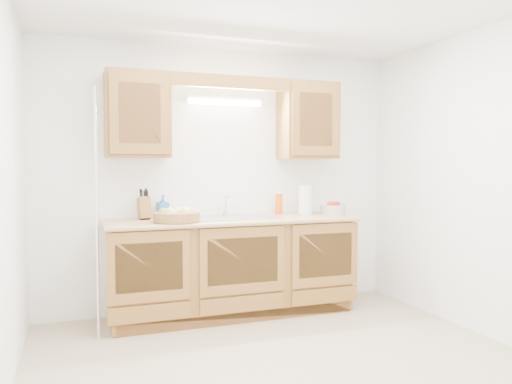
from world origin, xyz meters
name	(u,v)px	position (x,y,z in m)	size (l,w,h in m)	color
room	(284,185)	(0.00, 0.00, 1.25)	(3.52, 3.50, 2.50)	tan
base_cabinets	(232,267)	(0.00, 1.20, 0.44)	(2.20, 0.60, 0.86)	olive
countertop	(233,220)	(0.00, 1.19, 0.88)	(2.30, 0.63, 0.04)	tan
upper_cabinet_left	(137,115)	(-0.83, 1.33, 1.83)	(0.55, 0.33, 0.75)	olive
upper_cabinet_right	(308,121)	(0.83, 1.33, 1.83)	(0.55, 0.33, 0.75)	olive
valance	(232,82)	(0.00, 1.19, 2.14)	(2.20, 0.05, 0.12)	olive
fluorescent_fixture	(225,101)	(0.00, 1.42, 2.00)	(0.76, 0.08, 0.08)	white
sink	(232,226)	(0.00, 1.21, 0.83)	(0.84, 0.46, 0.36)	#9E9EA3
wire_shelf_pole	(97,214)	(-1.20, 0.94, 1.00)	(0.03, 0.03, 2.00)	silver
outlet_plate	(311,188)	(0.95, 1.49, 1.15)	(0.08, 0.01, 0.12)	white
fruit_basket	(177,215)	(-0.54, 1.06, 0.96)	(0.46, 0.46, 0.12)	#9F6B40
knife_block	(144,208)	(-0.77, 1.36, 1.00)	(0.12, 0.17, 0.29)	olive
orange_canister	(279,203)	(0.54, 1.38, 1.01)	(0.08, 0.08, 0.22)	#DF520C
soap_bottle	(163,206)	(-0.59, 1.44, 1.00)	(0.09, 0.10, 0.21)	blue
sponge	(169,217)	(-0.54, 1.44, 0.91)	(0.11, 0.08, 0.02)	#CC333F
paper_towel	(306,200)	(0.79, 1.28, 1.04)	(0.16, 0.16, 0.34)	silver
apple_bowl	(333,209)	(1.03, 1.17, 0.96)	(0.32, 0.32, 0.13)	silver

